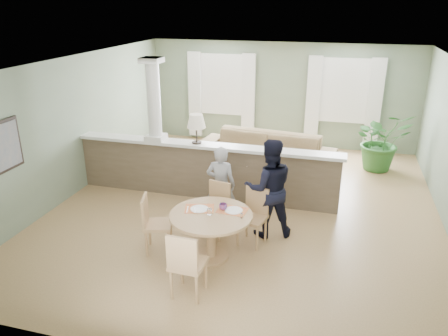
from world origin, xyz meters
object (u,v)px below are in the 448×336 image
(sofa, at_px, (264,155))
(houseplant, at_px, (381,141))
(chair_far_man, at_px, (254,213))
(man_person, at_px, (269,188))
(chair_far_boy, at_px, (217,206))
(child_person, at_px, (221,185))
(dining_table, at_px, (211,223))
(chair_side, at_px, (153,221))
(chair_near, at_px, (186,262))

(sofa, bearing_deg, houseplant, 28.69)
(chair_far_man, xyz_separation_m, man_person, (0.17, 0.31, 0.33))
(chair_far_boy, bearing_deg, sofa, 96.61)
(child_person, bearing_deg, dining_table, 96.49)
(sofa, distance_m, man_person, 2.74)
(child_person, height_order, man_person, man_person)
(houseplant, bearing_deg, chair_side, -127.53)
(sofa, xyz_separation_m, dining_table, (-0.12, -3.60, 0.14))
(chair_near, bearing_deg, houseplant, -113.49)
(chair_side, xyz_separation_m, man_person, (1.62, 0.99, 0.32))
(dining_table, distance_m, child_person, 1.18)
(chair_far_man, bearing_deg, chair_far_boy, -175.51)
(dining_table, bearing_deg, child_person, 99.06)
(chair_far_boy, relative_size, child_person, 0.65)
(chair_near, bearing_deg, sofa, -89.90)
(chair_side, bearing_deg, sofa, -32.23)
(sofa, bearing_deg, man_person, -70.87)
(chair_far_boy, height_order, man_person, man_person)
(chair_near, bearing_deg, man_person, -108.40)
(houseplant, xyz_separation_m, chair_far_boy, (-2.78, -3.87, -0.19))
(chair_far_man, height_order, child_person, child_person)
(child_person, bearing_deg, man_person, 163.66)
(man_person, bearing_deg, child_person, -34.56)
(chair_far_man, bearing_deg, child_person, 155.97)
(chair_near, xyz_separation_m, child_person, (-0.15, 2.17, 0.17))
(sofa, bearing_deg, chair_far_boy, -88.03)
(houseplant, distance_m, chair_far_man, 4.50)
(chair_far_man, xyz_separation_m, child_person, (-0.70, 0.52, 0.19))
(chair_far_boy, bearing_deg, houseplant, 66.00)
(chair_far_boy, height_order, chair_near, chair_near)
(chair_far_boy, xyz_separation_m, man_person, (0.82, 0.21, 0.34))
(dining_table, distance_m, chair_side, 0.93)
(chair_far_man, height_order, man_person, man_person)
(houseplant, relative_size, chair_far_boy, 1.52)
(chair_far_boy, relative_size, chair_far_man, 0.99)
(sofa, height_order, dining_table, sofa)
(chair_far_boy, distance_m, man_person, 0.91)
(chair_near, bearing_deg, chair_side, -45.18)
(chair_far_man, relative_size, chair_near, 0.95)
(houseplant, xyz_separation_m, chair_side, (-3.57, -4.65, -0.18))
(houseplant, bearing_deg, man_person, -118.08)
(chair_far_man, relative_size, child_person, 0.66)
(sofa, height_order, chair_far_man, chair_far_man)
(chair_near, bearing_deg, chair_far_boy, -84.80)
(chair_near, distance_m, chair_side, 1.31)
(chair_near, distance_m, man_person, 2.10)
(chair_near, bearing_deg, dining_table, -90.14)
(houseplant, distance_m, man_person, 4.15)
(man_person, bearing_deg, chair_near, 48.78)
(dining_table, bearing_deg, sofa, 88.13)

